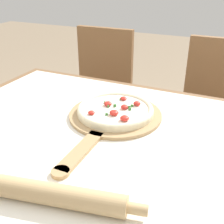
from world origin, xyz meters
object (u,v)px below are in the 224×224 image
chair_left (100,88)px  chair_right (214,108)px  pizza (115,110)px  rolling_pin (49,193)px  pizza_peel (112,118)px

chair_left → chair_right: size_ratio=1.00×
pizza → rolling_pin: size_ratio=0.61×
pizza_peel → rolling_pin: size_ratio=1.22×
rolling_pin → chair_left: bearing=111.4°
chair_left → chair_right: 0.72m
rolling_pin → chair_right: (0.27, 1.16, -0.25)m
pizza → rolling_pin: rolling_pin is taller
rolling_pin → chair_left: (-0.45, 1.16, -0.25)m
pizza_peel → chair_left: 0.87m
rolling_pin → chair_right: size_ratio=0.51×
rolling_pin → chair_right: chair_right is taller
pizza_peel → chair_left: (-0.42, 0.73, -0.23)m
pizza → chair_right: size_ratio=0.31×
pizza_peel → chair_left: chair_left is taller
pizza → chair_right: 0.81m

